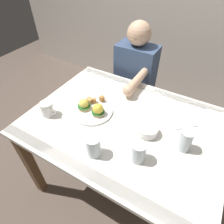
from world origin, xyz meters
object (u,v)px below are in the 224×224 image
Objects in this scene: water_glass_far at (93,147)px; dining_table at (124,133)px; eggs_benedict_plate at (92,109)px; fork at (185,127)px; coffee_mug at (47,109)px; fruit_bowl at (148,130)px; water_glass_extra at (185,141)px; water_glass_near at (138,153)px; diner_person at (134,79)px.

dining_table is at bearing 83.52° from water_glass_far.
eggs_benedict_plate is 0.59m from fork.
eggs_benedict_plate is 0.28m from coffee_mug.
dining_table is at bearing -157.55° from fork.
fruit_bowl is at bearing 54.70° from water_glass_far.
fruit_bowl is 0.64m from coffee_mug.
water_glass_far reaches higher than coffee_mug.
eggs_benedict_plate is at bearing -179.50° from water_glass_extra.
water_glass_extra is (0.18, 0.19, 0.01)m from water_glass_near.
fruit_bowl is 0.24m from fork.
dining_table is 0.26m from eggs_benedict_plate.
dining_table is 0.21m from fruit_bowl.
diner_person is (0.25, 0.79, -0.14)m from coffee_mug.
coffee_mug is 0.44m from water_glass_far.
coffee_mug is 0.84m from diner_person.
diner_person is (-0.21, 0.60, 0.02)m from dining_table.
eggs_benedict_plate is 0.64m from diner_person.
diner_person is at bearing 72.65° from coffee_mug.
fork is (0.57, 0.17, -0.02)m from eggs_benedict_plate.
fork is 1.00× the size of water_glass_extra.
water_glass_near is at bearing -64.15° from diner_person.
fork is 0.38m from water_glass_near.
dining_table is 0.40m from water_glass_extra.
dining_table is 0.64m from diner_person.
water_glass_near is (0.41, -0.18, 0.02)m from eggs_benedict_plate.
dining_table is at bearing 131.23° from water_glass_near.
eggs_benedict_plate is 0.45m from water_glass_near.
water_glass_far is at bearing -13.59° from coffee_mug.
coffee_mug is 0.10× the size of diner_person.
dining_table is 10.23× the size of water_glass_near.
water_glass_near is at bearing 21.27° from water_glass_far.
fruit_bowl is 0.11× the size of diner_person.
fruit_bowl is 0.19m from water_glass_near.
eggs_benedict_plate is 0.33m from water_glass_far.
coffee_mug reaches higher than dining_table.
dining_table is 10.00× the size of fruit_bowl.
water_glass_extra is (0.21, -0.00, 0.03)m from fruit_bowl.
fruit_bowl reaches higher than fork.
water_glass_far is at bearing -53.74° from eggs_benedict_plate.
coffee_mug is 0.95× the size of water_glass_near.
water_glass_extra is (0.03, -0.16, 0.05)m from fork.
dining_table is 10.00× the size of water_glass_far.
dining_table is 9.18× the size of fork.
eggs_benedict_plate is at bearing -91.53° from diner_person.
fruit_bowl is 0.73m from diner_person.
water_glass_far reaches higher than fork.
water_glass_far is (-0.21, -0.08, 0.00)m from water_glass_near.
water_glass_far is at bearing -78.77° from diner_person.
eggs_benedict_plate is 2.30× the size of water_glass_near.
eggs_benedict_plate reaches higher than fruit_bowl.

